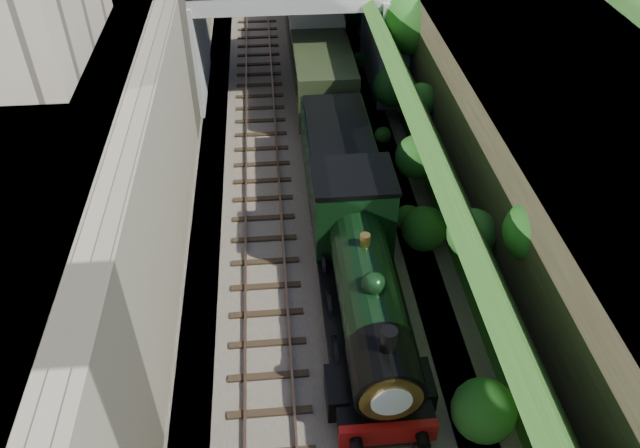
% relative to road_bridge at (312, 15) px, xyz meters
% --- Properties ---
extents(trackbed, '(10.00, 90.00, 0.20)m').
position_rel_road_bridge_xyz_m(trackbed, '(-0.94, -4.00, -3.98)').
color(trackbed, '#473F38').
rests_on(trackbed, ground).
extents(retaining_wall, '(1.00, 90.00, 7.00)m').
position_rel_road_bridge_xyz_m(retaining_wall, '(-6.44, -4.00, -0.58)').
color(retaining_wall, '#756B56').
rests_on(retaining_wall, ground).
extents(street_plateau_left, '(6.00, 90.00, 7.00)m').
position_rel_road_bridge_xyz_m(street_plateau_left, '(-9.94, -4.00, -0.58)').
color(street_plateau_left, '#262628').
rests_on(street_plateau_left, ground).
extents(street_plateau_right, '(8.00, 90.00, 6.25)m').
position_rel_road_bridge_xyz_m(street_plateau_right, '(8.56, -4.00, -0.95)').
color(street_plateau_right, '#262628').
rests_on(street_plateau_right, ground).
extents(embankment_slope, '(4.43, 90.00, 6.36)m').
position_rel_road_bridge_xyz_m(embankment_slope, '(3.98, -7.44, -1.44)').
color(embankment_slope, '#1E4714').
rests_on(embankment_slope, ground).
extents(track_left, '(2.50, 90.00, 0.20)m').
position_rel_road_bridge_xyz_m(track_left, '(-2.94, -4.00, -3.83)').
color(track_left, black).
rests_on(track_left, trackbed).
extents(track_right, '(2.50, 90.00, 0.20)m').
position_rel_road_bridge_xyz_m(track_right, '(0.26, -4.00, -3.83)').
color(track_right, black).
rests_on(track_right, trackbed).
extents(road_bridge, '(16.00, 6.40, 7.25)m').
position_rel_road_bridge_xyz_m(road_bridge, '(0.00, 0.00, 0.00)').
color(road_bridge, gray).
rests_on(road_bridge, ground).
extents(tree, '(3.60, 3.80, 6.60)m').
position_rel_road_bridge_xyz_m(tree, '(4.97, -2.56, 0.57)').
color(tree, black).
rests_on(tree, ground).
extents(locomotive, '(3.10, 10.23, 3.83)m').
position_rel_road_bridge_xyz_m(locomotive, '(0.26, -17.18, -2.18)').
color(locomotive, black).
rests_on(locomotive, trackbed).
extents(tender, '(2.70, 6.00, 3.05)m').
position_rel_road_bridge_xyz_m(tender, '(0.26, -9.81, -2.46)').
color(tender, black).
rests_on(tender, trackbed).
extents(coach_front, '(2.90, 18.00, 3.70)m').
position_rel_road_bridge_xyz_m(coach_front, '(0.26, 2.79, -2.03)').
color(coach_front, black).
rests_on(coach_front, trackbed).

